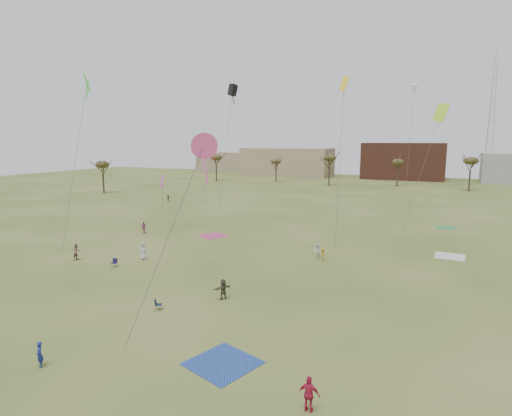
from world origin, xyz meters
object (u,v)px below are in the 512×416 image
at_px(flyer_near_right, 40,355).
at_px(spectator_fore_a, 309,394).
at_px(flyer_near_left, 143,251).
at_px(camp_chair_center, 158,307).
at_px(camp_chair_left, 114,264).
at_px(radio_tower, 491,120).

bearing_deg(flyer_near_right, spectator_fore_a, 43.86).
xyz_separation_m(flyer_near_left, camp_chair_center, (10.17, -10.55, -0.69)).
height_order(camp_chair_left, radio_tower, radio_tower).
xyz_separation_m(camp_chair_center, radio_tower, (30.47, 129.97, 18.95)).
bearing_deg(spectator_fore_a, camp_chair_left, -31.43).
bearing_deg(radio_tower, flyer_near_right, -102.71).
xyz_separation_m(flyer_near_left, camp_chair_left, (-0.90, -3.45, -0.69)).
distance_m(spectator_fore_a, camp_chair_center, 15.91).
bearing_deg(spectator_fore_a, flyer_near_right, 7.22).
height_order(camp_chair_left, camp_chair_center, same).
height_order(flyer_near_left, camp_chair_left, flyer_near_left).
distance_m(flyer_near_right, spectator_fore_a, 15.54).
height_order(flyer_near_right, spectator_fore_a, spectator_fore_a).
xyz_separation_m(spectator_fore_a, camp_chair_left, (-25.38, 14.03, -0.65)).
bearing_deg(spectator_fore_a, camp_chair_center, -28.35).
bearing_deg(radio_tower, camp_chair_left, -108.68).
bearing_deg(camp_chair_center, radio_tower, -42.23).
height_order(spectator_fore_a, camp_chair_left, spectator_fore_a).
relative_size(camp_chair_left, radio_tower, 0.02).
distance_m(flyer_near_left, spectator_fore_a, 30.08).
height_order(flyer_near_right, camp_chair_center, flyer_near_right).
xyz_separation_m(flyer_near_right, camp_chair_center, (1.01, 9.55, -0.50)).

